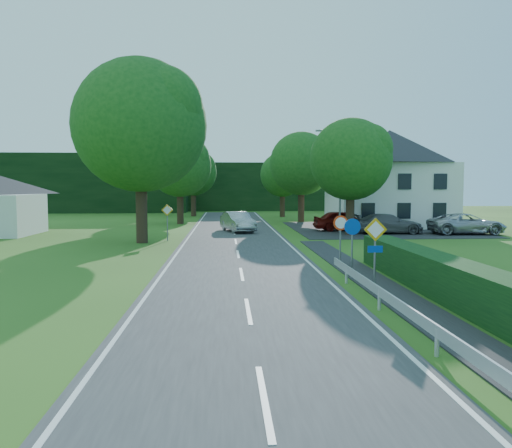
{
  "coord_description": "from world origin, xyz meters",
  "views": [
    {
      "loc": [
        -0.63,
        -8.14,
        3.64
      ],
      "look_at": [
        0.86,
        16.39,
        1.76
      ],
      "focal_mm": 35.0,
      "sensor_mm": 36.0,
      "label": 1
    }
  ],
  "objects": [
    {
      "name": "footpath",
      "position": [
        4.95,
        2.0,
        0.02
      ],
      "size": [
        1.5,
        44.0,
        0.04
      ],
      "primitive_type": "cube",
      "color": "#232325",
      "rests_on": "ground"
    },
    {
      "name": "tree_main",
      "position": [
        -6.0,
        24.0,
        5.82
      ],
      "size": [
        9.4,
        9.4,
        11.64
      ],
      "primitive_type": null,
      "color": "#164B16",
      "rests_on": "ground"
    },
    {
      "name": "sign_priority_left",
      "position": [
        -4.5,
        24.98,
        1.72
      ],
      "size": [
        0.78,
        0.09,
        2.44
      ],
      "color": "slate",
      "rests_on": "ground"
    },
    {
      "name": "line_centre",
      "position": [
        0.0,
        20.0,
        0.04
      ],
      "size": [
        0.12,
        80.0,
        0.01
      ],
      "primitive_type": null,
      "color": "white",
      "rests_on": "road"
    },
    {
      "name": "parasol",
      "position": [
        12.18,
        35.0,
        0.89
      ],
      "size": [
        2.4,
        2.42,
        1.7
      ],
      "primitive_type": "imported",
      "rotation": [
        0.0,
        0.0,
        0.37
      ],
      "color": "red",
      "rests_on": "parking_pad"
    },
    {
      "name": "motorcycle",
      "position": [
        1.18,
        33.13,
        0.48
      ],
      "size": [
        1.1,
        1.79,
        0.89
      ],
      "primitive_type": "imported",
      "rotation": [
        0.0,
        0.0,
        -0.32
      ],
      "color": "black",
      "rests_on": "road"
    },
    {
      "name": "parked_car_red",
      "position": [
        8.84,
        31.45,
        0.85
      ],
      "size": [
        4.84,
        2.07,
        1.63
      ],
      "primitive_type": "imported",
      "rotation": [
        0.0,
        0.0,
        1.6
      ],
      "color": "#670F0B",
      "rests_on": "parking_pad"
    },
    {
      "name": "sign_priority_right",
      "position": [
        4.3,
        7.98,
        1.8
      ],
      "size": [
        0.78,
        0.09,
        2.59
      ],
      "color": "slate",
      "rests_on": "ground"
    },
    {
      "name": "ground",
      "position": [
        0.0,
        0.0,
        0.0
      ],
      "size": [
        160.0,
        160.0,
        0.0
      ],
      "primitive_type": "plane",
      "color": "#2C4E16",
      "rests_on": "ground"
    },
    {
      "name": "road",
      "position": [
        0.0,
        20.0,
        0.02
      ],
      "size": [
        7.0,
        80.0,
        0.04
      ],
      "primitive_type": "cube",
      "color": "#353437",
      "rests_on": "ground"
    },
    {
      "name": "tree_right_mid",
      "position": [
        8.5,
        28.0,
        4.29
      ],
      "size": [
        7.0,
        7.0,
        8.58
      ],
      "primitive_type": null,
      "color": "#164B16",
      "rests_on": "ground"
    },
    {
      "name": "parked_car_grey",
      "position": [
        11.67,
        28.81,
        0.78
      ],
      "size": [
        5.26,
        2.42,
        1.49
      ],
      "primitive_type": "imported",
      "rotation": [
        0.0,
        0.0,
        1.51
      ],
      "color": "#525157",
      "rests_on": "parking_pad"
    },
    {
      "name": "treeline_left",
      "position": [
        -28.0,
        62.0,
        4.0
      ],
      "size": [
        44.0,
        6.0,
        8.0
      ],
      "primitive_type": "cube",
      "color": "black",
      "rests_on": "ground"
    },
    {
      "name": "sign_roundabout",
      "position": [
        4.3,
        10.98,
        1.67
      ],
      "size": [
        0.64,
        0.08,
        2.37
      ],
      "color": "slate",
      "rests_on": "ground"
    },
    {
      "name": "parking_pad",
      "position": [
        12.0,
        33.0,
        0.02
      ],
      "size": [
        14.0,
        16.0,
        0.04
      ],
      "primitive_type": "cube",
      "color": "#232325",
      "rests_on": "ground"
    },
    {
      "name": "line_edge_left",
      "position": [
        -3.25,
        20.0,
        0.04
      ],
      "size": [
        0.12,
        80.0,
        0.01
      ],
      "primitive_type": "cube",
      "color": "white",
      "rests_on": "road"
    },
    {
      "name": "parked_car_silver_b",
      "position": [
        17.36,
        28.0,
        0.81
      ],
      "size": [
        5.67,
        2.83,
        1.54
      ],
      "primitive_type": "imported",
      "rotation": [
        0.0,
        0.0,
        1.52
      ],
      "color": "#A4A3AA",
      "rests_on": "parking_pad"
    },
    {
      "name": "house_white",
      "position": [
        14.0,
        36.0,
        4.41
      ],
      "size": [
        10.6,
        8.4,
        8.6
      ],
      "color": "white",
      "rests_on": "ground"
    },
    {
      "name": "moving_car",
      "position": [
        0.3,
        31.05,
        0.82
      ],
      "size": [
        2.88,
        5.02,
        1.56
      ],
      "primitive_type": "imported",
      "rotation": [
        0.0,
        0.0,
        0.28
      ],
      "color": "#A8A9AD",
      "rests_on": "road"
    },
    {
      "name": "streetlight",
      "position": [
        8.06,
        30.0,
        4.46
      ],
      "size": [
        2.03,
        0.18,
        8.0
      ],
      "color": "slate",
      "rests_on": "ground"
    },
    {
      "name": "line_edge_right",
      "position": [
        3.25,
        20.0,
        0.04
      ],
      "size": [
        0.12,
        80.0,
        0.01
      ],
      "primitive_type": "cube",
      "color": "white",
      "rests_on": "road"
    },
    {
      "name": "tree_right_back",
      "position": [
        6.0,
        50.0,
        3.78
      ],
      "size": [
        6.2,
        6.2,
        7.56
      ],
      "primitive_type": null,
      "color": "#164B16",
      "rests_on": "ground"
    },
    {
      "name": "tree_left_back",
      "position": [
        -4.5,
        52.0,
        4.04
      ],
      "size": [
        6.6,
        6.6,
        8.07
      ],
      "primitive_type": null,
      "color": "#164B16",
      "rests_on": "ground"
    },
    {
      "name": "tree_left_far",
      "position": [
        -5.0,
        40.0,
        4.29
      ],
      "size": [
        7.0,
        7.0,
        8.58
      ],
      "primitive_type": null,
      "color": "#164B16",
      "rests_on": "ground"
    },
    {
      "name": "tree_right_far",
      "position": [
        7.0,
        42.0,
        4.54
      ],
      "size": [
        7.4,
        7.4,
        9.09
      ],
      "primitive_type": null,
      "color": "#164B16",
      "rests_on": "ground"
    },
    {
      "name": "treeline_right",
      "position": [
        8.0,
        66.0,
        3.5
      ],
      "size": [
        30.0,
        5.0,
        7.0
      ],
      "primitive_type": "cube",
      "color": "black",
      "rests_on": "ground"
    },
    {
      "name": "sign_speed_limit",
      "position": [
        4.3,
        12.97,
        1.77
      ],
      "size": [
        0.64,
        0.11,
        2.37
      ],
      "color": "slate",
      "rests_on": "ground"
    }
  ]
}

